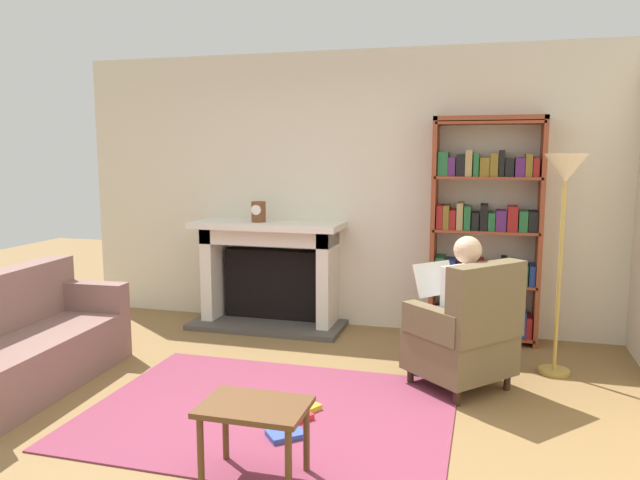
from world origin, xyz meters
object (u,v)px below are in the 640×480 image
object	(u,v)px
seated_reader	(456,304)
floor_lamp	(564,189)
fireplace	(271,270)
bookshelf	(485,235)
side_table	(254,416)
armchair_reading	(466,334)
mantel_clock	(258,212)
sofa_floral	(20,346)

from	to	relation	value
seated_reader	floor_lamp	bearing A→B (deg)	162.97
fireplace	floor_lamp	xyz separation A→B (m)	(2.63, -0.70, 0.90)
bookshelf	seated_reader	bearing A→B (deg)	-98.79
floor_lamp	side_table	bearing A→B (deg)	-128.58
bookshelf	armchair_reading	bearing A→B (deg)	-94.35
bookshelf	armchair_reading	xyz separation A→B (m)	(-0.10, -1.27, -0.56)
bookshelf	side_table	xyz separation A→B (m)	(-1.12, -2.85, -0.62)
fireplace	mantel_clock	size ratio (longest dim) A/B	7.58
mantel_clock	floor_lamp	distance (m)	2.79
mantel_clock	side_table	bearing A→B (deg)	-69.40
seated_reader	mantel_clock	bearing A→B (deg)	-76.65
seated_reader	floor_lamp	xyz separation A→B (m)	(0.76, 0.46, 0.84)
bookshelf	floor_lamp	distance (m)	1.04
sofa_floral	side_table	xyz separation A→B (m)	(2.14, -0.74, 0.04)
mantel_clock	side_table	world-z (taller)	mantel_clock
fireplace	bookshelf	distance (m)	2.10
mantel_clock	armchair_reading	xyz separation A→B (m)	(2.04, -1.13, -0.73)
seated_reader	sofa_floral	bearing A→B (deg)	-31.61
mantel_clock	armchair_reading	size ratio (longest dim) A/B	0.21
fireplace	side_table	distance (m)	2.98
mantel_clock	seated_reader	distance (m)	2.29
floor_lamp	armchair_reading	bearing A→B (deg)	-141.20
armchair_reading	floor_lamp	world-z (taller)	floor_lamp
seated_reader	fireplace	bearing A→B (deg)	-80.00
seated_reader	side_table	bearing A→B (deg)	12.30
seated_reader	sofa_floral	world-z (taller)	seated_reader
fireplace	armchair_reading	world-z (taller)	fireplace
bookshelf	side_table	bearing A→B (deg)	-111.44
armchair_reading	seated_reader	distance (m)	0.23
mantel_clock	sofa_floral	size ratio (longest dim) A/B	0.12
mantel_clock	armchair_reading	distance (m)	2.45
mantel_clock	seated_reader	size ratio (longest dim) A/B	0.18
fireplace	floor_lamp	bearing A→B (deg)	-14.87
mantel_clock	seated_reader	xyz separation A→B (m)	(1.96, -1.06, -0.53)
mantel_clock	armchair_reading	bearing A→B (deg)	-29.01
sofa_floral	floor_lamp	bearing A→B (deg)	-73.03
side_table	sofa_floral	bearing A→B (deg)	160.94
fireplace	seated_reader	size ratio (longest dim) A/B	1.33
fireplace	side_table	xyz separation A→B (m)	(0.94, -2.82, -0.20)
bookshelf	floor_lamp	xyz separation A→B (m)	(0.57, -0.73, 0.47)
fireplace	seated_reader	world-z (taller)	seated_reader
armchair_reading	seated_reader	size ratio (longest dim) A/B	0.85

